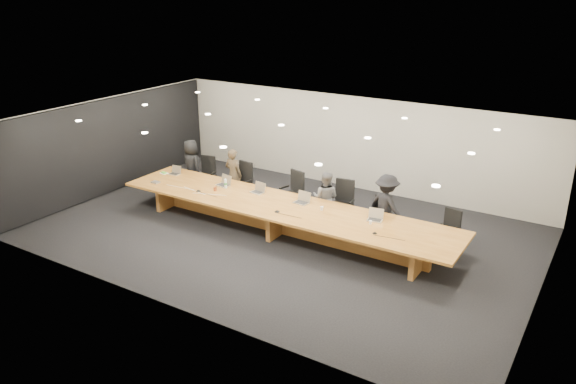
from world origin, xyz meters
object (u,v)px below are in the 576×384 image
object	(u,v)px
laptop_c	(257,188)
mic_center	(277,211)
person_c	(326,198)
mic_left	(198,191)
mic_right	(375,233)
paper_cup_near	(322,208)
chair_mid_right	(341,203)
laptop_a	(174,170)
chair_far_left	(206,174)
chair_far_right	(447,231)
chair_mid_left	(291,192)
laptop_b	(223,181)
laptop_e	(375,215)
conference_table	(282,214)
amber_mug	(215,189)
person_b	(233,174)
av_box	(155,182)
person_d	(386,206)
laptop_d	(301,198)
person_a	(192,166)
paper_cup_far	(370,222)
chair_left	(241,182)
water_bottle	(226,184)
chair_right	(381,216)

from	to	relation	value
laptop_c	mic_center	distance (m)	1.41
person_c	mic_left	bearing A→B (deg)	15.27
mic_left	mic_right	size ratio (longest dim) A/B	1.20
person_c	paper_cup_near	bearing A→B (deg)	102.14
chair_mid_right	laptop_a	xyz separation A→B (m)	(-4.89, -0.89, 0.28)
chair_far_left	chair_far_right	bearing A→B (deg)	-14.35
chair_mid_right	paper_cup_near	size ratio (longest dim) A/B	13.26
chair_mid_left	paper_cup_near	bearing A→B (deg)	-17.82
laptop_b	laptop_e	world-z (taller)	laptop_b
chair_mid_left	laptop_a	xyz separation A→B (m)	(-3.39, -0.86, 0.28)
conference_table	person_c	size ratio (longest dim) A/B	6.42
laptop_a	amber_mug	bearing A→B (deg)	-18.02
chair_mid_left	laptop_a	distance (m)	3.51
chair_mid_left	person_b	bearing A→B (deg)	-163.73
laptop_b	laptop_e	xyz separation A→B (m)	(4.44, -0.04, -0.01)
laptop_b	laptop_a	bearing A→B (deg)	-169.48
amber_mug	mic_right	size ratio (longest dim) A/B	0.96
conference_table	chair_far_right	size ratio (longest dim) A/B	8.89
person_c	laptop_e	size ratio (longest dim) A/B	4.08
paper_cup_near	av_box	xyz separation A→B (m)	(-4.82, -0.66, -0.03)
person_d	mic_left	bearing A→B (deg)	38.58
conference_table	laptop_d	world-z (taller)	laptop_d
conference_table	chair_far_left	bearing A→B (deg)	159.25
chair_mid_left	person_d	xyz separation A→B (m)	(2.76, -0.07, 0.21)
chair_far_left	person_a	world-z (taller)	person_a
chair_far_left	paper_cup_far	xyz separation A→B (m)	(5.85, -1.25, 0.25)
chair_mid_left	mic_center	bearing A→B (deg)	-53.10
paper_cup_near	person_d	bearing A→B (deg)	36.28
conference_table	laptop_d	bearing A→B (deg)	46.28
conference_table	chair_left	distance (m)	2.47
water_bottle	mic_left	bearing A→B (deg)	-128.65
paper_cup_far	mic_left	world-z (taller)	paper_cup_far
conference_table	paper_cup_near	distance (m)	1.06
chair_far_right	mic_left	world-z (taller)	chair_far_right
chair_mid_left	paper_cup_far	world-z (taller)	chair_mid_left
paper_cup_far	mic_left	xyz separation A→B (m)	(-4.72, -0.41, -0.02)
person_c	laptop_a	xyz separation A→B (m)	(-4.51, -0.74, 0.17)
chair_right	mic_center	size ratio (longest dim) A/B	7.53
chair_far_left	laptop_a	size ratio (longest dim) A/B	3.54
mic_center	person_a	bearing A→B (deg)	158.54
chair_mid_left	person_a	size ratio (longest dim) A/B	0.75
laptop_c	chair_right	bearing A→B (deg)	22.75
water_bottle	chair_right	bearing A→B (deg)	13.35
person_d	laptop_e	world-z (taller)	person_d
chair_right	water_bottle	distance (m)	4.20
amber_mug	mic_right	distance (m)	4.66
chair_left	amber_mug	distance (m)	1.31
water_bottle	conference_table	bearing A→B (deg)	-7.41
chair_mid_right	chair_right	size ratio (longest dim) A/B	1.18
laptop_c	person_b	bearing A→B (deg)	157.21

